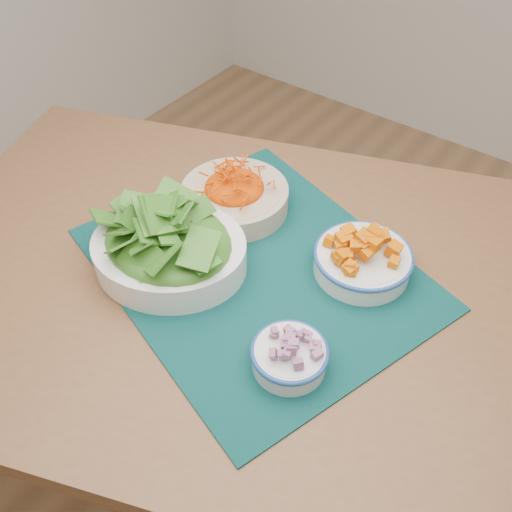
{
  "coord_description": "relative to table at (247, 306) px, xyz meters",
  "views": [
    {
      "loc": [
        0.18,
        -0.4,
        1.53
      ],
      "look_at": [
        -0.26,
        0.2,
        0.78
      ],
      "focal_mm": 40.0,
      "sensor_mm": 36.0,
      "label": 1
    }
  ],
  "objects": [
    {
      "name": "table",
      "position": [
        0.0,
        0.0,
        0.0
      ],
      "size": [
        1.57,
        1.31,
        0.75
      ],
      "rotation": [
        0.0,
        0.0,
        0.36
      ],
      "color": "brown",
      "rests_on": "ground"
    },
    {
      "name": "placemat",
      "position": [
        0.0,
        0.03,
        0.09
      ],
      "size": [
        0.73,
        0.66,
        0.0
      ],
      "primitive_type": "cube",
      "rotation": [
        0.0,
        0.0,
        -0.31
      ],
      "color": "black",
      "rests_on": "table"
    },
    {
      "name": "carrot_bowl",
      "position": [
        -0.14,
        0.14,
        0.13
      ],
      "size": [
        0.28,
        0.28,
        0.09
      ],
      "rotation": [
        0.0,
        0.0,
        0.35
      ],
      "color": "#C9B195",
      "rests_on": "placemat"
    },
    {
      "name": "squash_bowl",
      "position": [
        0.17,
        0.14,
        0.13
      ],
      "size": [
        0.19,
        0.19,
        0.09
      ],
      "rotation": [
        0.0,
        0.0,
        0.06
      ],
      "color": "white",
      "rests_on": "placemat"
    },
    {
      "name": "lettuce_bowl",
      "position": [
        -0.13,
        -0.07,
        0.15
      ],
      "size": [
        0.36,
        0.34,
        0.14
      ],
      "rotation": [
        0.0,
        0.0,
        0.43
      ],
      "color": "white",
      "rests_on": "placemat"
    },
    {
      "name": "onion_bowl",
      "position": [
        0.18,
        -0.12,
        0.12
      ],
      "size": [
        0.13,
        0.13,
        0.06
      ],
      "rotation": [
        0.0,
        0.0,
        -0.09
      ],
      "color": "silver",
      "rests_on": "placemat"
    }
  ]
}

